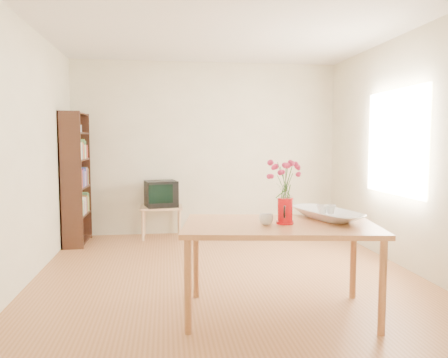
{
  "coord_description": "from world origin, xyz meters",
  "views": [
    {
      "loc": [
        -0.64,
        -4.4,
        1.41
      ],
      "look_at": [
        0.0,
        0.3,
        1.0
      ],
      "focal_mm": 35.0,
      "sensor_mm": 36.0,
      "label": 1
    }
  ],
  "objects": [
    {
      "name": "room",
      "position": [
        0.03,
        0.0,
        1.3
      ],
      "size": [
        4.5,
        4.5,
        4.5
      ],
      "color": "#945C34",
      "rests_on": "ground"
    },
    {
      "name": "table",
      "position": [
        0.28,
        -1.02,
        0.68
      ],
      "size": [
        1.65,
        1.1,
        0.75
      ],
      "rotation": [
        0.0,
        0.0,
        -0.15
      ],
      "color": "#A76439",
      "rests_on": "ground"
    },
    {
      "name": "tv_stand",
      "position": [
        -0.7,
        1.97,
        0.39
      ],
      "size": [
        0.6,
        0.45,
        0.46
      ],
      "color": "tan",
      "rests_on": "ground"
    },
    {
      "name": "bookshelf",
      "position": [
        -1.85,
        1.75,
        0.84
      ],
      "size": [
        0.28,
        0.7,
        1.8
      ],
      "color": "black",
      "rests_on": "ground"
    },
    {
      "name": "pitcher",
      "position": [
        0.31,
        -1.03,
        0.85
      ],
      "size": [
        0.14,
        0.21,
        0.21
      ],
      "rotation": [
        0.0,
        0.0,
        -0.32
      ],
      "color": "red",
      "rests_on": "table"
    },
    {
      "name": "flowers",
      "position": [
        0.31,
        -1.04,
        1.12
      ],
      "size": [
        0.24,
        0.24,
        0.34
      ],
      "primitive_type": null,
      "color": "#D23165",
      "rests_on": "pitcher"
    },
    {
      "name": "mug",
      "position": [
        0.15,
        -1.06,
        0.79
      ],
      "size": [
        0.12,
        0.12,
        0.09
      ],
      "primitive_type": "imported",
      "rotation": [
        0.0,
        0.0,
        3.21
      ],
      "color": "white",
      "rests_on": "table"
    },
    {
      "name": "bowl",
      "position": [
        0.72,
        -0.89,
        0.99
      ],
      "size": [
        0.63,
        0.63,
        0.48
      ],
      "primitive_type": "imported",
      "rotation": [
        0.0,
        0.0,
        0.27
      ],
      "color": "white",
      "rests_on": "table"
    },
    {
      "name": "teacup_a",
      "position": [
        0.68,
        -0.89,
        0.94
      ],
      "size": [
        0.11,
        0.11,
        0.07
      ],
      "primitive_type": "imported",
      "rotation": [
        0.0,
        0.0,
        0.85
      ],
      "color": "white",
      "rests_on": "bowl"
    },
    {
      "name": "teacup_b",
      "position": [
        0.76,
        -0.87,
        0.94
      ],
      "size": [
        0.09,
        0.09,
        0.07
      ],
      "primitive_type": "imported",
      "rotation": [
        0.0,
        0.0,
        1.79
      ],
      "color": "white",
      "rests_on": "bowl"
    },
    {
      "name": "television",
      "position": [
        -0.7,
        1.98,
        0.65
      ],
      "size": [
        0.51,
        0.48,
        0.38
      ],
      "rotation": [
        0.0,
        0.0,
        0.21
      ],
      "color": "black",
      "rests_on": "tv_stand"
    }
  ]
}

